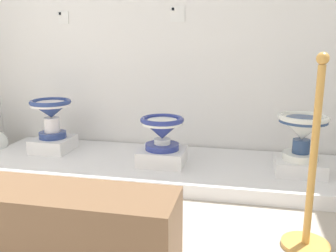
# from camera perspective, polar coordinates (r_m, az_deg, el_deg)

# --- Properties ---
(display_platform) EXTENTS (3.20, 0.97, 0.11)m
(display_platform) POSITION_cam_1_polar(r_m,az_deg,el_deg) (3.20, -0.44, -6.32)
(display_platform) COLOR white
(display_platform) RESTS_ON ground_plane
(plinth_block_pale_glazed) EXTENTS (0.33, 0.36, 0.12)m
(plinth_block_pale_glazed) POSITION_cam_1_polar(r_m,az_deg,el_deg) (3.62, -17.11, -2.68)
(plinth_block_pale_glazed) COLOR white
(plinth_block_pale_glazed) RESTS_ON display_platform
(antique_toilet_pale_glazed) EXTENTS (0.37, 0.37, 0.35)m
(antique_toilet_pale_glazed) POSITION_cam_1_polar(r_m,az_deg,el_deg) (3.55, -17.44, 2.12)
(antique_toilet_pale_glazed) COLOR navy
(antique_toilet_pale_glazed) RESTS_ON plinth_block_pale_glazed
(plinth_block_tall_cobalt) EXTENTS (0.38, 0.34, 0.13)m
(plinth_block_tall_cobalt) POSITION_cam_1_polar(r_m,az_deg,el_deg) (3.10, -0.88, -4.69)
(plinth_block_tall_cobalt) COLOR white
(plinth_block_tall_cobalt) RESTS_ON display_platform
(antique_toilet_tall_cobalt) EXTENTS (0.36, 0.36, 0.27)m
(antique_toilet_tall_cobalt) POSITION_cam_1_polar(r_m,az_deg,el_deg) (3.04, -0.90, -0.48)
(antique_toilet_tall_cobalt) COLOR navy
(antique_toilet_tall_cobalt) RESTS_ON plinth_block_tall_cobalt
(plinth_block_slender_white) EXTENTS (0.37, 0.32, 0.11)m
(plinth_block_slender_white) POSITION_cam_1_polar(r_m,az_deg,el_deg) (3.07, 19.43, -5.86)
(plinth_block_slender_white) COLOR white
(plinth_block_slender_white) RESTS_ON display_platform
(antique_toilet_slender_white) EXTENTS (0.37, 0.37, 0.35)m
(antique_toilet_slender_white) POSITION_cam_1_polar(r_m,az_deg,el_deg) (2.99, 19.86, -0.52)
(antique_toilet_slender_white) COLOR white
(antique_toilet_slender_white) RESTS_ON plinth_block_slender_white
(info_placard_first) EXTENTS (0.10, 0.01, 0.12)m
(info_placard_first) POSITION_cam_1_polar(r_m,az_deg,el_deg) (3.87, -15.70, 15.70)
(info_placard_first) COLOR white
(info_placard_second) EXTENTS (0.13, 0.01, 0.14)m
(info_placard_second) POSITION_cam_1_polar(r_m,az_deg,el_deg) (3.51, 1.47, 16.77)
(info_placard_second) COLOR white
(stanchion_post_near_right) EXTENTS (0.26, 0.26, 1.06)m
(stanchion_post_near_right) POSITION_cam_1_polar(r_m,az_deg,el_deg) (2.17, 20.88, -9.68)
(stanchion_post_near_right) COLOR gold
(stanchion_post_near_right) RESTS_ON ground_plane
(museum_bench) EXTENTS (1.25, 0.36, 0.40)m
(museum_bench) POSITION_cam_1_polar(r_m,az_deg,el_deg) (2.03, -16.83, -14.50)
(museum_bench) COLOR brown
(museum_bench) RESTS_ON ground_plane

